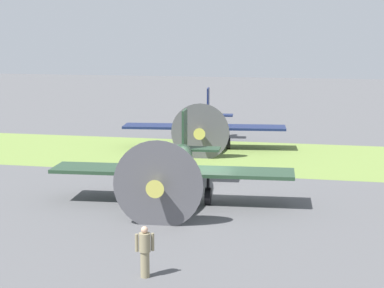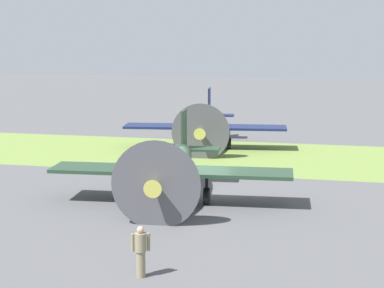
# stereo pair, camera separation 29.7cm
# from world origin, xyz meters

# --- Properties ---
(ground_plane) EXTENTS (160.00, 160.00, 0.00)m
(ground_plane) POSITION_xyz_m (0.00, 0.00, 0.00)
(ground_plane) COLOR #515154
(grass_verge) EXTENTS (120.00, 11.00, 0.01)m
(grass_verge) POSITION_xyz_m (0.00, -10.64, 0.00)
(grass_verge) COLOR olive
(grass_verge) RESTS_ON ground
(airplane_lead) EXTENTS (11.42, 9.03, 4.06)m
(airplane_lead) POSITION_xyz_m (1.33, 0.76, 1.70)
(airplane_lead) COLOR #233D28
(airplane_lead) RESTS_ON ground
(airplane_wingman) EXTENTS (11.17, 8.86, 3.96)m
(airplane_wingman) POSITION_xyz_m (2.48, -13.24, 1.66)
(airplane_wingman) COLOR #141E47
(airplane_wingman) RESTS_ON ground
(ground_crew_chief) EXTENTS (0.59, 0.38, 1.73)m
(ground_crew_chief) POSITION_xyz_m (0.01, 10.18, 0.91)
(ground_crew_chief) COLOR #847A5B
(ground_crew_chief) RESTS_ON ground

